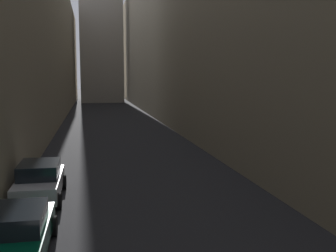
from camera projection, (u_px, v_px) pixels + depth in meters
name	position (u px, v px, depth m)	size (l,w,h in m)	color
ground_plane	(114.00, 127.00, 41.35)	(264.00, 264.00, 0.00)	#232326
building_block_right	(207.00, 25.00, 43.95)	(10.09, 108.00, 21.71)	gray
parked_car_left_third	(14.00, 233.00, 11.14)	(2.03, 4.40, 1.49)	#05472D
parked_car_left_far	(40.00, 181.00, 16.61)	(1.94, 4.27, 1.59)	#B7B7BC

